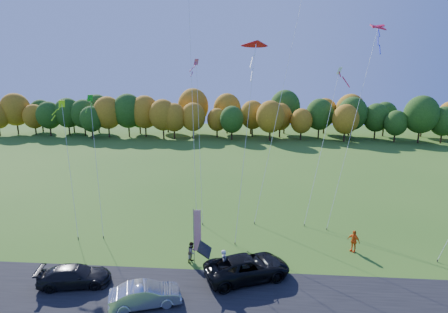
# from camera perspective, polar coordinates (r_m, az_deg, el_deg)

# --- Properties ---
(ground) EXTENTS (160.00, 160.00, 0.00)m
(ground) POSITION_cam_1_polar(r_m,az_deg,el_deg) (27.85, -0.99, -17.05)
(ground) COLOR #2E5D18
(asphalt_strip) EXTENTS (90.00, 6.00, 0.01)m
(asphalt_strip) POSITION_cam_1_polar(r_m,az_deg,el_deg) (24.48, -1.93, -21.70)
(asphalt_strip) COLOR black
(asphalt_strip) RESTS_ON ground
(tree_line) EXTENTS (116.00, 12.00, 10.00)m
(tree_line) POSITION_cam_1_polar(r_m,az_deg,el_deg) (80.26, 2.68, 2.96)
(tree_line) COLOR #1E4711
(tree_line) RESTS_ON ground
(black_suv) EXTENTS (6.64, 4.89, 1.68)m
(black_suv) POSITION_cam_1_polar(r_m,az_deg,el_deg) (25.78, 3.82, -17.58)
(black_suv) COLOR black
(black_suv) RESTS_ON ground
(silver_sedan) EXTENTS (4.62, 2.85, 1.44)m
(silver_sedan) POSITION_cam_1_polar(r_m,az_deg,el_deg) (23.77, -12.72, -21.16)
(silver_sedan) COLOR #B4B5BA
(silver_sedan) RESTS_ON ground
(dark_truck_a) EXTENTS (5.05, 2.83, 1.38)m
(dark_truck_a) POSITION_cam_1_polar(r_m,az_deg,el_deg) (27.07, -23.20, -17.45)
(dark_truck_a) COLOR black
(dark_truck_a) RESTS_ON ground
(person_tailgate_a) EXTENTS (0.53, 0.74, 1.91)m
(person_tailgate_a) POSITION_cam_1_polar(r_m,az_deg,el_deg) (26.05, 0.06, -16.91)
(person_tailgate_a) COLOR silver
(person_tailgate_a) RESTS_ON ground
(person_tailgate_b) EXTENTS (0.81, 0.92, 1.61)m
(person_tailgate_b) POSITION_cam_1_polar(r_m,az_deg,el_deg) (27.81, -5.26, -15.26)
(person_tailgate_b) COLOR gray
(person_tailgate_b) RESTS_ON ground
(person_east) EXTENTS (1.06, 1.08, 1.82)m
(person_east) POSITION_cam_1_polar(r_m,az_deg,el_deg) (30.93, 20.39, -12.79)
(person_east) COLOR orange
(person_east) RESTS_ON ground
(feather_flag) EXTENTS (0.57, 0.16, 4.38)m
(feather_flag) POSITION_cam_1_polar(r_m,az_deg,el_deg) (26.82, -4.49, -11.86)
(feather_flag) COLOR #999999
(feather_flag) RESTS_ON ground
(kite_delta_blue) EXTENTS (3.64, 10.17, 28.58)m
(kite_delta_blue) POSITION_cam_1_polar(r_m,az_deg,el_deg) (31.76, -5.38, 13.51)
(kite_delta_blue) COLOR #4C3F33
(kite_delta_blue) RESTS_ON ground
(kite_parafoil_orange) EXTENTS (8.77, 11.21, 33.94)m
(kite_parafoil_orange) POSITION_cam_1_polar(r_m,az_deg,el_deg) (37.15, 10.98, 17.10)
(kite_parafoil_orange) COLOR #4C3F33
(kite_parafoil_orange) RESTS_ON ground
(kite_delta_red) EXTENTS (3.03, 10.45, 18.74)m
(kite_delta_red) POSITION_cam_1_polar(r_m,az_deg,el_deg) (32.47, 3.81, 4.72)
(kite_delta_red) COLOR #4C3F33
(kite_delta_red) RESTS_ON ground
(kite_parafoil_rainbow) EXTENTS (7.27, 8.50, 19.43)m
(kite_parafoil_rainbow) POSITION_cam_1_polar(r_m,az_deg,el_deg) (36.36, 20.44, 5.23)
(kite_parafoil_rainbow) COLOR #4C3F33
(kite_parafoil_rainbow) RESTS_ON ground
(kite_diamond_yellow) EXTENTS (3.99, 6.24, 12.05)m
(kite_diamond_yellow) POSITION_cam_1_polar(r_m,az_deg,el_deg) (35.20, -23.92, -1.54)
(kite_diamond_yellow) COLOR #4C3F33
(kite_diamond_yellow) RESTS_ON ground
(kite_diamond_green) EXTENTS (2.58, 4.58, 12.58)m
(kite_diamond_green) POSITION_cam_1_polar(r_m,az_deg,el_deg) (33.53, -20.11, -1.29)
(kite_diamond_green) COLOR #4C3F33
(kite_diamond_green) RESTS_ON ground
(kite_diamond_white) EXTENTS (4.74, 8.17, 15.29)m
(kite_diamond_white) POSITION_cam_1_polar(r_m,az_deg,el_deg) (36.54, 15.84, 2.12)
(kite_diamond_white) COLOR #4C3F33
(kite_diamond_white) RESTS_ON ground
(kite_diamond_pink) EXTENTS (1.89, 6.75, 16.01)m
(kite_diamond_pink) POSITION_cam_1_polar(r_m,az_deg,el_deg) (35.00, -4.06, 2.95)
(kite_diamond_pink) COLOR #4C3F33
(kite_diamond_pink) RESTS_ON ground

